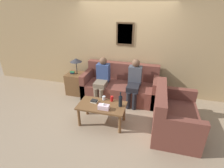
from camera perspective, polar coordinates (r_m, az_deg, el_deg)
ground_plane at (r=4.62m, az=1.26°, el=-7.37°), size 16.00×16.00×0.00m
wall_back at (r=4.99m, az=4.19°, el=11.56°), size 9.00×0.08×2.60m
couch_main at (r=4.90m, az=2.77°, el=-0.91°), size 2.03×0.89×0.93m
couch_side at (r=3.90m, az=19.22°, el=-10.25°), size 0.89×1.31×0.93m
coffee_table at (r=3.85m, az=-3.34°, el=-7.68°), size 1.03×0.57×0.48m
side_table_with_lamp at (r=5.22m, az=-11.62°, el=0.73°), size 0.49×0.49×1.08m
wine_bottle at (r=3.70m, az=2.77°, el=-5.57°), size 0.08×0.08×0.34m
drinking_glass at (r=3.97m, az=-2.66°, el=-4.61°), size 0.07×0.07×0.09m
book_stack at (r=3.90m, az=-5.84°, el=-5.61°), size 0.15×0.12×0.06m
soda_can at (r=3.91m, az=-0.05°, el=-4.81°), size 0.07×0.07×0.12m
tissue_box at (r=3.64m, az=-2.73°, el=-7.49°), size 0.23×0.12×0.14m
person_left at (r=4.70m, az=-3.28°, el=2.08°), size 0.34×0.61×1.17m
person_right at (r=4.55m, az=7.26°, el=1.14°), size 0.34×0.64×1.18m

